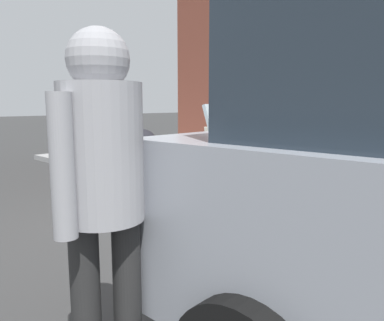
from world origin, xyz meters
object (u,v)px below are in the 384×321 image
(sandwich_board_sign, at_px, (222,150))
(touring_motorcycle, at_px, (159,168))
(parked_bicycle, at_px, (105,164))
(pedestrian_walking, at_px, (102,172))

(sandwich_board_sign, bearing_deg, touring_motorcycle, -69.89)
(touring_motorcycle, bearing_deg, parked_bicycle, 166.94)
(touring_motorcycle, relative_size, parked_bicycle, 1.26)
(touring_motorcycle, height_order, pedestrian_walking, pedestrian_walking)
(touring_motorcycle, distance_m, pedestrian_walking, 2.92)
(parked_bicycle, distance_m, sandwich_board_sign, 2.12)
(parked_bicycle, relative_size, pedestrian_walking, 0.96)
(touring_motorcycle, height_order, parked_bicycle, touring_motorcycle)
(sandwich_board_sign, bearing_deg, pedestrian_walking, -57.00)
(parked_bicycle, distance_m, pedestrian_walking, 4.72)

